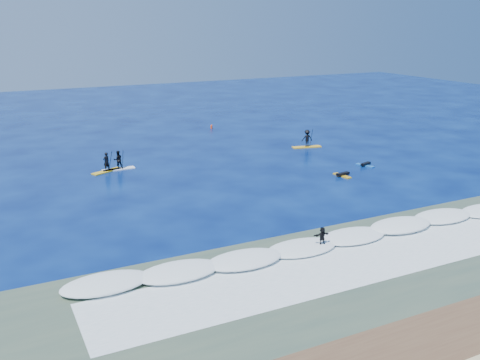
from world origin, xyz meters
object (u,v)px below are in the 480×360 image
wave_surfer (322,237)px  marker_buoy (211,127)px  prone_paddler_near (342,175)px  sup_paddler_center (118,162)px  sup_paddler_left (107,165)px  sup_paddler_right (307,139)px  prone_paddler_far (365,165)px

wave_surfer → marker_buoy: (9.00, 38.09, -0.46)m
prone_paddler_near → wave_surfer: (-10.92, -12.49, 0.59)m
sup_paddler_center → prone_paddler_near: 21.03m
sup_paddler_left → prone_paddler_near: (18.90, -11.06, -0.53)m
sup_paddler_left → sup_paddler_right: sup_paddler_right is taller
prone_paddler_far → wave_surfer: size_ratio=1.10×
marker_buoy → wave_surfer: bearing=-103.3°
sup_paddler_right → sup_paddler_center: bearing=-168.5°
sup_paddler_right → prone_paddler_far: sup_paddler_right is taller
sup_paddler_center → sup_paddler_right: size_ratio=0.91×
sup_paddler_center → sup_paddler_left: bearing=-171.6°
prone_paddler_near → sup_paddler_right: bearing=-24.1°
sup_paddler_right → marker_buoy: sup_paddler_right is taller
sup_paddler_center → prone_paddler_near: sup_paddler_center is taller
sup_paddler_right → prone_paddler_far: size_ratio=1.73×
sup_paddler_right → marker_buoy: 15.44m
sup_paddler_left → marker_buoy: bearing=15.9°
sup_paddler_center → wave_surfer: size_ratio=1.73×
sup_paddler_left → prone_paddler_far: 24.82m
sup_paddler_left → prone_paddler_far: bearing=-46.3°
prone_paddler_near → marker_buoy: marker_buoy is taller
prone_paddler_far → sup_paddler_center: bearing=48.7°
prone_paddler_near → prone_paddler_far: (4.16, 1.90, -0.00)m
prone_paddler_near → marker_buoy: 25.67m
prone_paddler_far → wave_surfer: wave_surfer is taller
sup_paddler_left → sup_paddler_center: (1.15, 0.20, 0.13)m
prone_paddler_near → marker_buoy: bearing=-2.8°
sup_paddler_center → prone_paddler_far: sup_paddler_center is taller
sup_paddler_left → wave_surfer: 24.87m
sup_paddler_left → sup_paddler_right: (22.32, 0.07, 0.23)m
prone_paddler_far → prone_paddler_near: bearing=96.4°
sup_paddler_left → marker_buoy: size_ratio=4.89×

